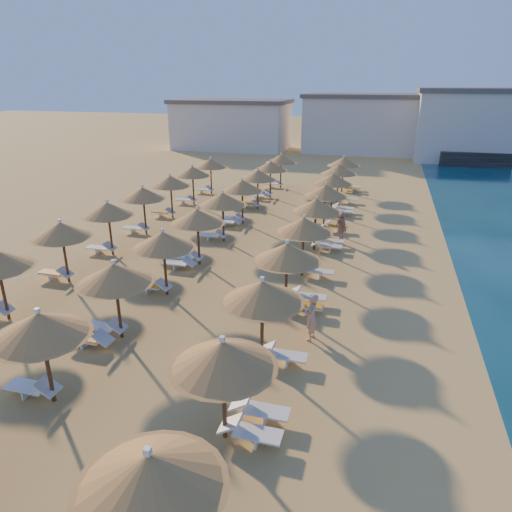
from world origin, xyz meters
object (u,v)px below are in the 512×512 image
(parasol_row_east, at_px, (304,226))
(beachgoer_c, at_px, (341,228))
(parasol_row_west, at_px, (197,217))
(beachgoer_a, at_px, (311,317))

(parasol_row_east, distance_m, beachgoer_c, 5.53)
(parasol_row_west, distance_m, beachgoer_a, 8.95)
(beachgoer_a, relative_size, beachgoer_c, 0.96)
(beachgoer_c, bearing_deg, parasol_row_west, -85.51)
(parasol_row_east, bearing_deg, parasol_row_west, 180.00)
(parasol_row_east, bearing_deg, beachgoer_c, 76.02)
(parasol_row_west, xyz_separation_m, beachgoer_c, (6.63, 5.15, -1.56))
(parasol_row_west, bearing_deg, parasol_row_east, 0.00)
(beachgoer_a, distance_m, beachgoer_c, 10.84)
(parasol_row_east, distance_m, parasol_row_west, 5.35)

